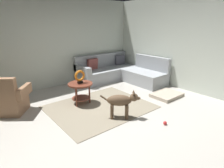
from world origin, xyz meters
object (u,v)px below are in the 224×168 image
torus_sculpture (80,76)px  dog (122,102)px  side_table (80,88)px  sectional_couch (120,73)px  dog_bed_mat (167,95)px  armchair (9,100)px  dog_toy_ball (165,123)px

torus_sculpture → dog: 1.28m
side_table → dog: dog is taller
sectional_couch → dog_bed_mat: size_ratio=2.81×
armchair → dog_bed_mat: (3.57, -1.63, -0.28)m
armchair → dog_toy_ball: (2.26, -2.52, -0.29)m
dog_toy_ball → dog_bed_mat: bearing=34.0°
side_table → dog_bed_mat: bearing=-27.7°
torus_sculpture → sectional_couch: bearing=22.4°
dog_toy_ball → armchair: bearing=132.0°
sectional_couch → torus_sculpture: bearing=-157.6°
sectional_couch → torus_sculpture: size_ratio=6.90×
dog_toy_ball → dog: bearing=122.2°
side_table → torus_sculpture: bearing=0.0°
armchair → side_table: size_ratio=1.67×
torus_sculpture → dog_bed_mat: torus_sculpture is taller
sectional_couch → dog_bed_mat: bearing=-90.2°
sectional_couch → dog: 2.73m
sectional_couch → armchair: size_ratio=2.25×
sectional_couch → dog_toy_ball: sectional_couch is taller
side_table → torus_sculpture: 0.29m
side_table → sectional_couch: bearing=22.4°
side_table → dog_toy_ball: side_table is taller
side_table → dog_bed_mat: 2.37m
sectional_couch → torus_sculpture: sectional_couch is taller
armchair → dog_bed_mat: 3.94m
torus_sculpture → dog_toy_ball: 2.22m
sectional_couch → armchair: (-3.58, -0.31, 0.03)m
dog → torus_sculpture: bearing=-126.0°
sectional_couch → torus_sculpture: (-2.08, -0.86, 0.42)m
torus_sculpture → armchair: bearing=159.9°
dog_bed_mat → dog: 1.82m
dog → dog_toy_ball: (0.48, -0.77, -0.34)m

